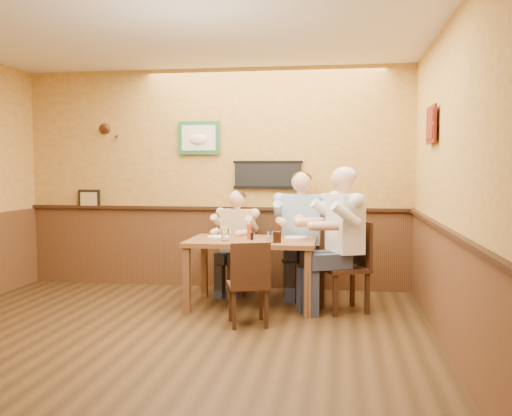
% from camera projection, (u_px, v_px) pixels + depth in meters
% --- Properties ---
extents(room, '(5.02, 5.03, 2.81)m').
position_uv_depth(room, '(172.00, 151.00, 4.98)').
color(room, black).
rests_on(room, ground).
extents(dining_table, '(1.40, 0.90, 0.75)m').
position_uv_depth(dining_table, '(252.00, 248.00, 6.29)').
color(dining_table, brown).
rests_on(dining_table, ground).
extents(chair_back_left, '(0.44, 0.44, 0.79)m').
position_uv_depth(chair_back_left, '(238.00, 261.00, 6.99)').
color(chair_back_left, '#371E11').
rests_on(chair_back_left, ground).
extents(chair_back_right, '(0.44, 0.44, 0.94)m').
position_uv_depth(chair_back_right, '(301.00, 256.00, 6.88)').
color(chair_back_right, '#371E11').
rests_on(chair_back_right, ground).
extents(chair_right_end, '(0.59, 0.59, 0.97)m').
position_uv_depth(chair_right_end, '(344.00, 266.00, 6.08)').
color(chair_right_end, '#371E11').
rests_on(chair_right_end, ground).
extents(chair_near_side, '(0.48, 0.48, 0.83)m').
position_uv_depth(chair_near_side, '(248.00, 283.00, 5.56)').
color(chair_near_side, '#371E11').
rests_on(chair_near_side, ground).
extents(diner_tan_shirt, '(0.63, 0.63, 1.14)m').
position_uv_depth(diner_tan_shirt, '(238.00, 247.00, 6.98)').
color(diner_tan_shirt, beige).
rests_on(diner_tan_shirt, ground).
extents(diner_blue_polo, '(0.63, 0.63, 1.34)m').
position_uv_depth(diner_blue_polo, '(301.00, 240.00, 6.87)').
color(diner_blue_polo, '#8DAED3').
rests_on(diner_blue_polo, ground).
extents(diner_white_elder, '(0.85, 0.85, 1.39)m').
position_uv_depth(diner_white_elder, '(345.00, 247.00, 6.07)').
color(diner_white_elder, silver).
rests_on(diner_white_elder, ground).
extents(water_glass_left, '(0.11, 0.11, 0.13)m').
position_uv_depth(water_glass_left, '(225.00, 235.00, 6.14)').
color(water_glass_left, white).
rests_on(water_glass_left, dining_table).
extents(water_glass_mid, '(0.11, 0.11, 0.12)m').
position_uv_depth(water_glass_mid, '(271.00, 237.00, 6.01)').
color(water_glass_mid, silver).
rests_on(water_glass_mid, dining_table).
extents(cola_tumbler, '(0.11, 0.11, 0.12)m').
position_uv_depth(cola_tumbler, '(277.00, 237.00, 5.99)').
color(cola_tumbler, black).
rests_on(cola_tumbler, dining_table).
extents(hot_sauce_bottle, '(0.06, 0.06, 0.19)m').
position_uv_depth(hot_sauce_bottle, '(249.00, 231.00, 6.31)').
color(hot_sauce_bottle, red).
rests_on(hot_sauce_bottle, dining_table).
extents(salt_shaker, '(0.04, 0.04, 0.09)m').
position_uv_depth(salt_shaker, '(229.00, 235.00, 6.35)').
color(salt_shaker, white).
rests_on(salt_shaker, dining_table).
extents(pepper_shaker, '(0.04, 0.04, 0.08)m').
position_uv_depth(pepper_shaker, '(252.00, 237.00, 6.20)').
color(pepper_shaker, black).
rests_on(pepper_shaker, dining_table).
extents(plate_far_left, '(0.24, 0.24, 0.02)m').
position_uv_depth(plate_far_left, '(218.00, 237.00, 6.45)').
color(plate_far_left, white).
rests_on(plate_far_left, dining_table).
extents(plate_far_right, '(0.33, 0.33, 0.02)m').
position_uv_depth(plate_far_right, '(296.00, 237.00, 6.39)').
color(plate_far_right, white).
rests_on(plate_far_right, dining_table).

